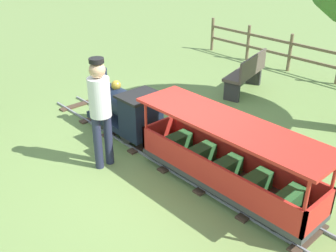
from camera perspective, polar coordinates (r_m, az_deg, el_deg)
ground_plane at (r=5.92m, az=0.43°, el=-4.96°), size 60.00×60.00×0.00m
track at (r=5.83m, az=1.33°, el=-5.33°), size 0.68×6.40×0.04m
locomotive at (r=6.44m, az=-6.15°, el=2.50°), size 0.64×1.45×0.99m
passenger_car at (r=5.11m, az=8.41°, el=-5.40°), size 0.74×2.70×0.97m
conductor_person at (r=5.44m, az=-9.81°, el=2.96°), size 0.30×0.30×1.62m
park_bench at (r=8.38m, az=11.30°, el=7.46°), size 1.36×0.71×0.82m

